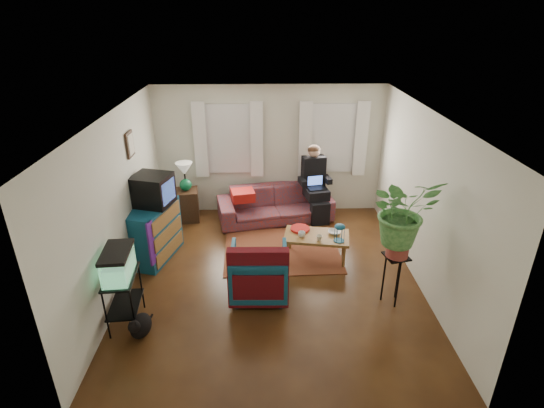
{
  "coord_description": "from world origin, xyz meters",
  "views": [
    {
      "loc": [
        -0.15,
        -5.63,
        3.91
      ],
      "look_at": [
        0.0,
        0.4,
        1.1
      ],
      "focal_mm": 28.0,
      "sensor_mm": 36.0,
      "label": 1
    }
  ],
  "objects_px": {
    "side_table": "(188,205)",
    "armchair": "(259,270)",
    "plant_stand": "(393,279)",
    "sofa": "(275,199)",
    "aquarium_stand": "(124,300)",
    "coffee_table": "(316,246)",
    "dresser": "(153,232)"
  },
  "relations": [
    {
      "from": "dresser",
      "to": "aquarium_stand",
      "type": "xyz_separation_m",
      "value": [
        -0.01,
        -1.68,
        -0.1
      ]
    },
    {
      "from": "sofa",
      "to": "side_table",
      "type": "distance_m",
      "value": 1.76
    },
    {
      "from": "side_table",
      "to": "dresser",
      "type": "distance_m",
      "value": 1.46
    },
    {
      "from": "armchair",
      "to": "sofa",
      "type": "bearing_deg",
      "value": -96.24
    },
    {
      "from": "plant_stand",
      "to": "side_table",
      "type": "bearing_deg",
      "value": 140.92
    },
    {
      "from": "sofa",
      "to": "side_table",
      "type": "relative_size",
      "value": 3.52
    },
    {
      "from": "coffee_table",
      "to": "plant_stand",
      "type": "relative_size",
      "value": 1.37
    },
    {
      "from": "sofa",
      "to": "coffee_table",
      "type": "distance_m",
      "value": 1.64
    },
    {
      "from": "dresser",
      "to": "aquarium_stand",
      "type": "relative_size",
      "value": 1.41
    },
    {
      "from": "side_table",
      "to": "aquarium_stand",
      "type": "relative_size",
      "value": 0.85
    },
    {
      "from": "side_table",
      "to": "aquarium_stand",
      "type": "distance_m",
      "value": 3.11
    },
    {
      "from": "armchair",
      "to": "coffee_table",
      "type": "xyz_separation_m",
      "value": [
        0.97,
        0.98,
        -0.2
      ]
    },
    {
      "from": "aquarium_stand",
      "to": "coffee_table",
      "type": "relative_size",
      "value": 0.7
    },
    {
      "from": "coffee_table",
      "to": "plant_stand",
      "type": "distance_m",
      "value": 1.55
    },
    {
      "from": "armchair",
      "to": "coffee_table",
      "type": "relative_size",
      "value": 0.79
    },
    {
      "from": "aquarium_stand",
      "to": "side_table",
      "type": "bearing_deg",
      "value": 79.12
    },
    {
      "from": "side_table",
      "to": "armchair",
      "type": "xyz_separation_m",
      "value": [
        1.44,
        -2.49,
        0.1
      ]
    },
    {
      "from": "aquarium_stand",
      "to": "plant_stand",
      "type": "bearing_deg",
      "value": 1.18
    },
    {
      "from": "aquarium_stand",
      "to": "armchair",
      "type": "xyz_separation_m",
      "value": [
        1.79,
        0.6,
        0.05
      ]
    },
    {
      "from": "side_table",
      "to": "plant_stand",
      "type": "xyz_separation_m",
      "value": [
        3.35,
        -2.72,
        0.07
      ]
    },
    {
      "from": "armchair",
      "to": "aquarium_stand",
      "type": "bearing_deg",
      "value": 19.57
    },
    {
      "from": "side_table",
      "to": "aquarium_stand",
      "type": "bearing_deg",
      "value": -96.47
    },
    {
      "from": "aquarium_stand",
      "to": "plant_stand",
      "type": "relative_size",
      "value": 0.96
    },
    {
      "from": "plant_stand",
      "to": "dresser",
      "type": "bearing_deg",
      "value": 160.41
    },
    {
      "from": "sofa",
      "to": "armchair",
      "type": "bearing_deg",
      "value": -108.63
    },
    {
      "from": "sofa",
      "to": "coffee_table",
      "type": "bearing_deg",
      "value": -77.78
    },
    {
      "from": "side_table",
      "to": "coffee_table",
      "type": "xyz_separation_m",
      "value": [
        2.4,
        -1.51,
        -0.1
      ]
    },
    {
      "from": "coffee_table",
      "to": "plant_stand",
      "type": "height_order",
      "value": "plant_stand"
    },
    {
      "from": "dresser",
      "to": "aquarium_stand",
      "type": "distance_m",
      "value": 1.68
    },
    {
      "from": "sofa",
      "to": "armchair",
      "type": "distance_m",
      "value": 2.49
    },
    {
      "from": "side_table",
      "to": "coffee_table",
      "type": "distance_m",
      "value": 2.84
    },
    {
      "from": "dresser",
      "to": "coffee_table",
      "type": "height_order",
      "value": "dresser"
    }
  ]
}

